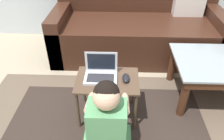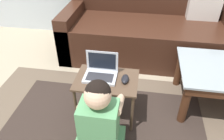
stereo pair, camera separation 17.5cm
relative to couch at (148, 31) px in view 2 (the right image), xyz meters
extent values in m
plane|color=gray|center=(-0.24, -1.15, -0.31)|extent=(16.00, 16.00, 0.00)
cube|color=brown|center=(-0.31, -1.35, -0.31)|extent=(2.34, 1.52, 0.01)
cube|color=#2D231E|center=(-0.31, -1.35, -0.30)|extent=(1.69, 1.10, 0.00)
cube|color=#381E14|center=(-0.01, -0.05, -0.08)|extent=(2.01, 0.89, 0.45)
cube|color=#381E14|center=(-0.93, -0.05, -0.02)|extent=(0.16, 0.89, 0.58)
cube|color=beige|center=(0.61, 0.12, 0.32)|extent=(0.36, 0.14, 0.36)
cylinder|color=#422314|center=(0.34, -1.13, -0.11)|extent=(0.07, 0.07, 0.40)
cylinder|color=#422314|center=(0.34, -0.61, -0.11)|extent=(0.07, 0.07, 0.40)
cube|color=#4C3828|center=(-0.31, -1.15, 0.08)|extent=(0.51, 0.35, 0.02)
cylinder|color=#4C3828|center=(-0.54, -1.31, -0.12)|extent=(0.02, 0.02, 0.38)
cylinder|color=#4C3828|center=(-0.08, -1.31, -0.12)|extent=(0.02, 0.02, 0.38)
cylinder|color=#4C3828|center=(-0.54, -1.00, -0.12)|extent=(0.02, 0.02, 0.38)
cylinder|color=#4C3828|center=(-0.08, -1.00, -0.12)|extent=(0.02, 0.02, 0.38)
cube|color=#B7BCC6|center=(-0.36, -1.14, 0.10)|extent=(0.26, 0.19, 0.02)
cube|color=#28282D|center=(-0.36, -1.16, 0.11)|extent=(0.21, 0.11, 0.00)
cube|color=#B7BCC6|center=(-0.36, -1.05, 0.20)|extent=(0.26, 0.01, 0.18)
cube|color=black|center=(-0.36, -1.06, 0.20)|extent=(0.22, 0.00, 0.14)
ellipsoid|color=black|center=(-0.16, -1.15, 0.11)|extent=(0.06, 0.11, 0.04)
cube|color=#518E5B|center=(-0.29, -1.55, 0.01)|extent=(0.26, 0.20, 0.34)
sphere|color=tan|center=(-0.29, -1.55, 0.27)|extent=(0.17, 0.17, 0.17)
sphere|color=black|center=(-0.29, -1.54, 0.28)|extent=(0.17, 0.17, 0.17)
cylinder|color=tan|center=(-0.41, -1.43, 0.10)|extent=(0.06, 0.25, 0.13)
cylinder|color=tan|center=(-0.17, -1.43, 0.10)|extent=(0.06, 0.25, 0.13)
camera|label=1|loc=(-0.22, -2.53, 1.17)|focal=35.00mm
camera|label=2|loc=(-0.05, -2.51, 1.17)|focal=35.00mm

